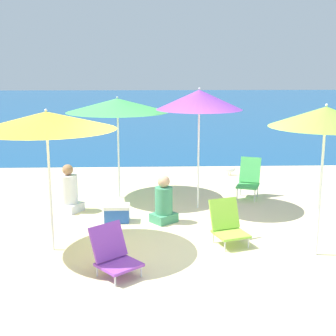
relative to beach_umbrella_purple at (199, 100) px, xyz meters
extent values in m
plane|color=beige|center=(-0.53, -2.16, -2.10)|extent=(60.00, 60.00, 0.00)
cube|color=navy|center=(-0.53, 23.80, -2.09)|extent=(60.00, 40.00, 0.01)
cylinder|color=white|center=(0.00, 0.00, -1.14)|extent=(0.04, 0.04, 1.92)
cone|color=purple|center=(0.00, 0.00, 0.00)|extent=(1.62, 1.62, 0.37)
sphere|color=white|center=(0.00, 0.00, 0.21)|extent=(0.04, 0.04, 0.04)
cylinder|color=white|center=(-2.39, -2.03, -1.18)|extent=(0.04, 0.04, 1.83)
cone|color=yellow|center=(-2.39, -2.03, -0.14)|extent=(2.00, 2.00, 0.25)
sphere|color=white|center=(-2.39, -2.03, 0.01)|extent=(0.04, 0.04, 0.04)
cylinder|color=white|center=(1.51, -2.36, -1.15)|extent=(0.04, 0.04, 1.89)
cone|color=#8ECC3D|center=(1.51, -2.36, -0.07)|extent=(1.57, 1.57, 0.28)
sphere|color=white|center=(1.51, -2.36, 0.09)|extent=(0.04, 0.04, 0.04)
cylinder|color=white|center=(-1.58, 0.82, -1.20)|extent=(0.04, 0.04, 1.79)
cone|color=#47B756|center=(-1.58, 0.82, -0.16)|extent=(2.09, 2.09, 0.28)
sphere|color=white|center=(-1.58, 0.82, -0.01)|extent=(0.04, 0.04, 0.04)
cylinder|color=silver|center=(0.19, -2.21, -2.01)|extent=(0.02, 0.02, 0.17)
cylinder|color=silver|center=(0.57, -2.08, -2.01)|extent=(0.02, 0.02, 0.17)
cylinder|color=silver|center=(0.06, -1.83, -2.01)|extent=(0.02, 0.02, 0.17)
cylinder|color=silver|center=(0.44, -1.70, -2.01)|extent=(0.02, 0.02, 0.17)
cube|color=#8ECC3D|center=(0.32, -1.96, -1.91)|extent=(0.60, 0.59, 0.04)
cube|color=#8ECC3D|center=(0.24, -1.74, -1.65)|extent=(0.51, 0.33, 0.47)
cylinder|color=silver|center=(0.86, 0.48, -1.97)|extent=(0.02, 0.02, 0.26)
cylinder|color=silver|center=(1.20, 0.35, -1.97)|extent=(0.02, 0.02, 0.26)
cylinder|color=silver|center=(1.01, 0.88, -1.97)|extent=(0.02, 0.02, 0.26)
cylinder|color=silver|center=(1.35, 0.75, -1.97)|extent=(0.02, 0.02, 0.26)
cube|color=#47B756|center=(1.10, 0.61, -1.82)|extent=(0.57, 0.62, 0.04)
cube|color=#47B756|center=(1.19, 0.85, -1.53)|extent=(0.48, 0.36, 0.52)
cylinder|color=silver|center=(-1.37, -3.28, -2.02)|extent=(0.02, 0.02, 0.15)
cylinder|color=silver|center=(-1.04, -3.00, -2.02)|extent=(0.02, 0.02, 0.15)
cylinder|color=silver|center=(-1.62, -2.97, -2.02)|extent=(0.02, 0.02, 0.15)
cylinder|color=silver|center=(-1.30, -2.70, -2.02)|extent=(0.02, 0.02, 0.15)
cube|color=purple|center=(-1.33, -2.99, -1.93)|extent=(0.68, 0.68, 0.04)
cube|color=purple|center=(-1.49, -2.81, -1.67)|extent=(0.52, 0.48, 0.46)
cube|color=#3F8C66|center=(-0.69, -0.81, -2.02)|extent=(0.53, 0.52, 0.16)
cylinder|color=#3F8C66|center=(-0.69, -0.81, -1.70)|extent=(0.31, 0.31, 0.48)
sphere|color=tan|center=(-0.69, -0.81, -1.35)|extent=(0.22, 0.22, 0.22)
cube|color=silver|center=(-2.47, -0.09, -2.02)|extent=(0.58, 0.56, 0.16)
cylinder|color=silver|center=(-2.47, -0.09, -1.66)|extent=(0.34, 0.34, 0.54)
sphere|color=#9E704C|center=(-2.47, -0.09, -1.29)|extent=(0.20, 0.20, 0.20)
cube|color=#2859B2|center=(-1.52, -0.75, -1.97)|extent=(0.43, 0.30, 0.25)
cube|color=white|center=(-1.52, -0.75, -1.82)|extent=(0.45, 0.31, 0.06)
cylinder|color=gold|center=(1.06, 2.74, -2.06)|extent=(0.01, 0.01, 0.07)
cylinder|color=gold|center=(1.11, 2.74, -2.06)|extent=(0.01, 0.01, 0.07)
ellipsoid|color=white|center=(1.09, 2.74, -1.96)|extent=(0.26, 0.11, 0.13)
sphere|color=white|center=(1.19, 2.74, -1.90)|extent=(0.07, 0.07, 0.07)
camera|label=1|loc=(-0.90, -8.72, 0.63)|focal=50.00mm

